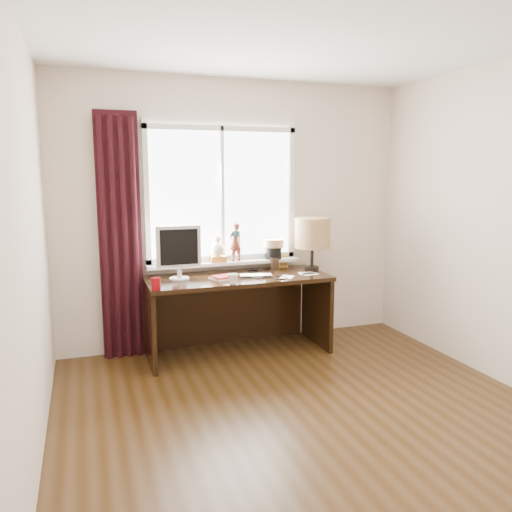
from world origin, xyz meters
name	(u,v)px	position (x,y,z in m)	size (l,w,h in m)	color
floor	(325,433)	(0.00, 0.00, 0.00)	(3.50, 4.00, 0.00)	#432C16
ceiling	(335,16)	(0.00, 0.00, 2.60)	(3.50, 4.00, 0.00)	white
wall_back	(236,214)	(0.00, 2.00, 1.30)	(3.50, 2.60, 0.00)	beige
wall_left	(20,254)	(-1.75, 0.00, 1.30)	(4.00, 2.60, 0.00)	beige
laptop	(256,276)	(0.06, 1.55, 0.76)	(0.30, 0.19, 0.02)	silver
mug	(233,279)	(-0.24, 1.33, 0.80)	(0.10, 0.09, 0.10)	white
red_cup	(156,284)	(-0.90, 1.33, 0.80)	(0.08, 0.08, 0.10)	maroon
window	(225,214)	(-0.13, 1.95, 1.31)	(1.52, 0.22, 1.40)	white
curtain	(120,239)	(-1.13, 1.91, 1.12)	(0.38, 0.09, 2.25)	black
desk	(235,299)	(-0.10, 1.73, 0.51)	(1.70, 0.70, 0.75)	black
monitor	(179,249)	(-0.64, 1.67, 1.03)	(0.40, 0.18, 0.49)	beige
notebook_stack	(224,277)	(-0.26, 1.56, 0.77)	(0.27, 0.24, 0.03)	beige
brush_holder	(274,263)	(0.34, 1.82, 0.81)	(0.09, 0.09, 0.25)	black
icon_frame	(283,261)	(0.48, 1.92, 0.81)	(0.10, 0.04, 0.13)	gold
table_lamp	(312,234)	(0.70, 1.70, 1.11)	(0.35, 0.35, 0.52)	black
loose_papers	(301,275)	(0.49, 1.49, 0.75)	(0.43, 0.25, 0.00)	white
desk_cables	(269,274)	(0.21, 1.60, 0.75)	(0.28, 0.54, 0.01)	black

